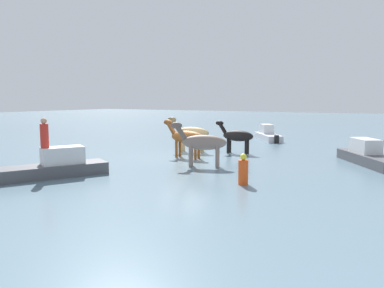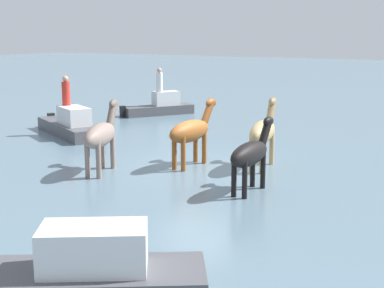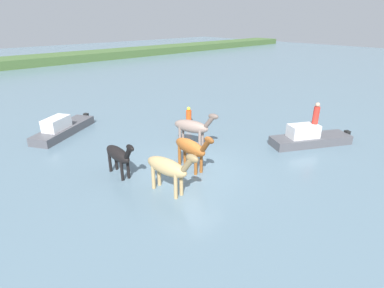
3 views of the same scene
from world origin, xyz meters
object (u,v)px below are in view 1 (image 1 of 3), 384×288
object	(u,v)px
horse_dark_mare	(186,137)
person_boatman_standing	(44,134)
boat_motor_center	(52,169)
horse_dun_straggler	(237,136)
horse_gray_outer	(202,143)
buoy_channel_marker	(243,171)
boat_launch_far	(369,158)
horse_lead	(191,133)
boat_dinghy_port	(268,136)

from	to	relation	value
horse_dark_mare	person_boatman_standing	xyz separation A→B (m)	(7.07, -2.27, 0.64)
person_boatman_standing	horse_dark_mare	bearing A→B (deg)	162.17
boat_motor_center	horse_dun_straggler	bearing A→B (deg)	6.13
horse_gray_outer	boat_motor_center	bearing A→B (deg)	31.05
horse_dark_mare	boat_motor_center	distance (m)	7.24
horse_dun_straggler	boat_motor_center	bearing A→B (deg)	69.44
horse_gray_outer	boat_motor_center	xyz separation A→B (m)	(4.93, -4.21, -0.81)
buoy_channel_marker	horse_dun_straggler	bearing A→B (deg)	-155.24
horse_gray_outer	horse_dun_straggler	xyz separation A→B (m)	(-4.66, -0.27, -0.11)
horse_gray_outer	boat_launch_far	bearing A→B (deg)	-164.02
person_boatman_standing	buoy_channel_marker	size ratio (longest dim) A/B	1.04
horse_dark_mare	boat_motor_center	bearing A→B (deg)	75.37
horse_lead	buoy_channel_marker	distance (m)	8.65
boat_dinghy_port	buoy_channel_marker	world-z (taller)	boat_dinghy_port
horse_dun_straggler	boat_motor_center	size ratio (longest dim) A/B	0.52
horse_lead	boat_motor_center	xyz separation A→B (m)	(8.87, -1.34, -0.81)
horse_dun_straggler	boat_dinghy_port	world-z (taller)	horse_dun_straggler
boat_motor_center	boat_dinghy_port	bearing A→B (deg)	17.88
person_boatman_standing	buoy_channel_marker	world-z (taller)	person_boatman_standing
boat_dinghy_port	buoy_channel_marker	xyz separation A→B (m)	(14.81, 3.96, 0.21)
horse_dun_straggler	person_boatman_standing	bearing A→B (deg)	69.58
horse_dark_mare	boat_dinghy_port	xyz separation A→B (m)	(-10.49, 1.03, -0.79)
horse_dun_straggler	horse_dark_mare	bearing A→B (deg)	59.54
person_boatman_standing	buoy_channel_marker	bearing A→B (deg)	110.78
horse_lead	horse_dun_straggler	bearing A→B (deg)	-173.09
boat_dinghy_port	person_boatman_standing	size ratio (longest dim) A/B	3.22
horse_gray_outer	horse_dark_mare	distance (m)	2.77
horse_dark_mare	horse_dun_straggler	distance (m)	3.24
boat_dinghy_port	person_boatman_standing	xyz separation A→B (m)	(17.56, -3.30, 1.43)
horse_dun_straggler	buoy_channel_marker	xyz separation A→B (m)	(7.06, 3.26, -0.50)
person_boatman_standing	buoy_channel_marker	xyz separation A→B (m)	(-2.75, 7.26, -1.22)
horse_lead	person_boatman_standing	bearing A→B (deg)	72.63
boat_motor_center	buoy_channel_marker	world-z (taller)	boat_motor_center
horse_gray_outer	horse_dark_mare	xyz separation A→B (m)	(-1.92, -2.00, -0.03)
horse_gray_outer	boat_launch_far	xyz separation A→B (m)	(-4.55, 6.64, -0.81)
buoy_channel_marker	boat_dinghy_port	bearing A→B (deg)	-165.04
horse_lead	person_boatman_standing	world-z (taller)	person_boatman_standing
boat_launch_far	person_boatman_standing	world-z (taller)	person_boatman_standing
horse_dark_mare	person_boatman_standing	world-z (taller)	person_boatman_standing
boat_motor_center	boat_launch_far	bearing A→B (deg)	-20.39
horse_dun_straggler	buoy_channel_marker	distance (m)	7.79
horse_dun_straggler	boat_motor_center	xyz separation A→B (m)	(9.59, -3.94, -0.70)
person_boatman_standing	horse_gray_outer	bearing A→B (deg)	140.33
buoy_channel_marker	boat_motor_center	bearing A→B (deg)	-70.61
horse_lead	horse_gray_outer	size ratio (longest dim) A/B	1.01
horse_dark_mare	boat_launch_far	size ratio (longest dim) A/B	0.57
boat_launch_far	boat_dinghy_port	bearing A→B (deg)	11.95
horse_dark_mare	boat_launch_far	distance (m)	9.06
horse_lead	buoy_channel_marker	xyz separation A→B (m)	(6.34, 5.85, -0.61)
horse_dark_mare	person_boatman_standing	bearing A→B (deg)	75.44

